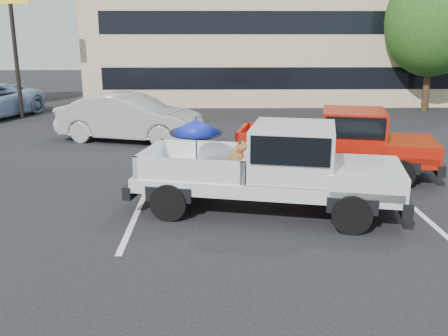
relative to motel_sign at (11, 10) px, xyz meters
The scene contains 10 objects.
ground 17.82m from the motel_sign, 54.46° to the right, with size 90.00×90.00×0.00m, color black.
stripe_left 14.65m from the motel_sign, 59.74° to the right, with size 0.12×5.00×0.01m, color silver.
stripe_right 18.29m from the motel_sign, 42.71° to the right, with size 0.12×5.00×0.01m, color silver.
motel_building 13.96m from the motel_sign, 30.21° to the left, with size 20.40×8.40×6.30m.
motel_sign is the anchor object (origin of this frame).
tree_right 19.11m from the motel_sign, ahead, with size 4.46×4.46×6.78m.
tree_back 18.87m from the motel_sign, 32.01° to the left, with size 4.68×4.68×7.11m.
silver_pickup 16.31m from the motel_sign, 50.87° to the right, with size 5.98×3.12×2.06m.
red_pickup 15.88m from the motel_sign, 38.33° to the right, with size 5.65×2.97×1.77m.
silver_sedan 8.45m from the motel_sign, 41.12° to the right, with size 1.76×5.04×1.66m, color #A3A7AA.
Camera 1 is at (-1.33, -8.36, 3.68)m, focal length 40.00 mm.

